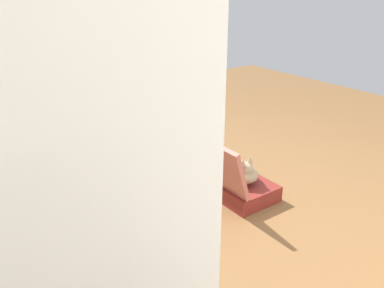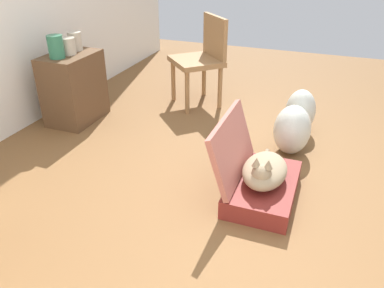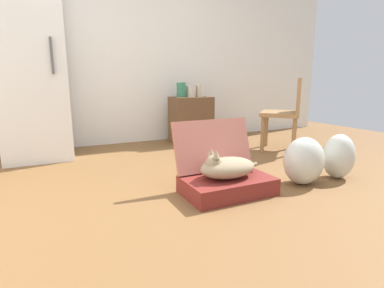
% 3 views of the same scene
% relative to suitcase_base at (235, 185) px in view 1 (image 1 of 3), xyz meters
% --- Properties ---
extents(ground_plane, '(7.68, 7.68, 0.00)m').
position_rel_suitcase_base_xyz_m(ground_plane, '(-0.02, 0.04, -0.06)').
color(ground_plane, brown).
rests_on(ground_plane, ground).
extents(suitcase_base, '(0.66, 0.41, 0.13)m').
position_rel_suitcase_base_xyz_m(suitcase_base, '(0.00, 0.00, 0.00)').
color(suitcase_base, maroon).
rests_on(suitcase_base, ground).
extents(suitcase_lid, '(0.66, 0.16, 0.41)m').
position_rel_suitcase_base_xyz_m(suitcase_lid, '(0.00, 0.22, 0.27)').
color(suitcase_lid, '#B26356').
rests_on(suitcase_lid, suitcase_base).
extents(cat, '(0.52, 0.28, 0.23)m').
position_rel_suitcase_base_xyz_m(cat, '(-0.01, 0.00, 0.15)').
color(cat, '#998466').
rests_on(cat, suitcase_base).
extents(plastic_bag_white, '(0.35, 0.29, 0.39)m').
position_rel_suitcase_base_xyz_m(plastic_bag_white, '(0.68, -0.08, 0.13)').
color(plastic_bag_white, silver).
rests_on(plastic_bag_white, ground).
extents(plastic_bag_clear, '(0.28, 0.26, 0.39)m').
position_rel_suitcase_base_xyz_m(plastic_bag_clear, '(1.08, -0.10, 0.13)').
color(plastic_bag_clear, silver).
rests_on(plastic_bag_clear, ground).
extents(refrigerator, '(0.67, 0.68, 1.96)m').
position_rel_suitcase_base_xyz_m(refrigerator, '(-1.28, 1.84, 0.91)').
color(refrigerator, silver).
rests_on(refrigerator, ground).
extents(chair, '(0.65, 0.65, 0.87)m').
position_rel_suitcase_base_xyz_m(chair, '(1.41, 0.93, 0.42)').
color(chair, olive).
rests_on(chair, ground).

